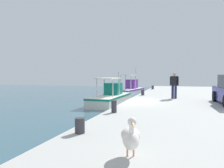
{
  "coord_description": "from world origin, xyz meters",
  "views": [
    {
      "loc": [
        -13.2,
        -2.96,
        2.38
      ],
      "look_at": [
        3.08,
        1.76,
        1.66
      ],
      "focal_mm": 36.22,
      "sensor_mm": 36.0,
      "label": 1
    }
  ],
  "objects": [
    {
      "name": "fishing_boat_third",
      "position": [
        11.1,
        2.02,
        0.63
      ],
      "size": [
        5.64,
        2.45,
        3.29
      ],
      "color": "white",
      "rests_on": "ground"
    },
    {
      "name": "fishing_boat_second",
      "position": [
        4.1,
        2.14,
        0.57
      ],
      "size": [
        6.12,
        2.1,
        2.59
      ],
      "color": "silver",
      "rests_on": "ground"
    },
    {
      "name": "mooring_bollard_nearest",
      "position": [
        -7.66,
        -0.45,
        1.01
      ],
      "size": [
        0.27,
        0.27,
        0.41
      ],
      "primitive_type": "cylinder",
      "color": "#333338",
      "rests_on": "quay_pier"
    },
    {
      "name": "mooring_bollard_fourth",
      "position": [
        11.11,
        -0.45,
        1.0
      ],
      "size": [
        0.25,
        0.25,
        0.39
      ],
      "primitive_type": "cylinder",
      "color": "#333338",
      "rests_on": "quay_pier"
    },
    {
      "name": "mooring_bollard_second",
      "position": [
        -4.24,
        -0.45,
        1.06
      ],
      "size": [
        0.22,
        0.22,
        0.51
      ],
      "primitive_type": "cylinder",
      "color": "#333338",
      "rests_on": "quay_pier"
    },
    {
      "name": "mooring_bollard_third",
      "position": [
        3.87,
        -0.45,
        1.01
      ],
      "size": [
        0.24,
        0.24,
        0.43
      ],
      "primitive_type": "cylinder",
      "color": "#333338",
      "rests_on": "quay_pier"
    },
    {
      "name": "fisherman_standing",
      "position": [
        2.15,
        -2.77,
        1.74
      ],
      "size": [
        0.37,
        0.57,
        1.72
      ],
      "color": "#1E234C",
      "rests_on": "quay_pier"
    },
    {
      "name": "pelican",
      "position": [
        -9.02,
        -2.12,
        1.2
      ],
      "size": [
        0.97,
        0.51,
        0.82
      ],
      "color": "tan",
      "rests_on": "quay_pier"
    },
    {
      "name": "quay_pier",
      "position": [
        0.0,
        -5.0,
        0.4
      ],
      "size": [
        36.0,
        10.0,
        0.8
      ],
      "primitive_type": "cube",
      "color": "#B2B2AD",
      "rests_on": "ground"
    }
  ]
}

